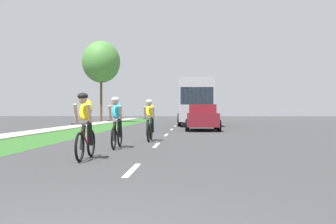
{
  "coord_description": "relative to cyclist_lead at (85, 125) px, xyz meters",
  "views": [
    {
      "loc": [
        1.12,
        -3.3,
        1.16
      ],
      "look_at": [
        -0.28,
        22.29,
        1.07
      ],
      "focal_mm": 42.47,
      "sensor_mm": 36.0,
      "label": 1
    }
  ],
  "objects": [
    {
      "name": "ground_plane",
      "position": [
        1.36,
        13.97,
        -0.81
      ],
      "size": [
        120.0,
        120.0,
        0.0
      ],
      "primitive_type": "plane",
      "color": "#38383A"
    },
    {
      "name": "grass_verge",
      "position": [
        -3.59,
        13.97,
        -0.81
      ],
      "size": [
        2.75,
        70.0,
        0.01
      ],
      "primitive_type": "cube",
      "color": "#2D6026",
      "rests_on": "ground_plane"
    },
    {
      "name": "sidewalk_concrete",
      "position": [
        -5.75,
        13.97,
        -0.81
      ],
      "size": [
        1.56,
        70.0,
        0.1
      ],
      "primitive_type": "cube",
      "color": "#B2ADA3",
      "rests_on": "ground_plane"
    },
    {
      "name": "lane_markings_center",
      "position": [
        1.36,
        17.97,
        -0.81
      ],
      "size": [
        0.12,
        52.2,
        0.01
      ],
      "color": "white",
      "rests_on": "ground_plane"
    },
    {
      "name": "cyclist_lead",
      "position": [
        0.0,
        0.0,
        0.0
      ],
      "size": [
        0.42,
        1.72,
        1.58
      ],
      "color": "black",
      "rests_on": "ground_plane"
    },
    {
      "name": "cyclist_trailing",
      "position": [
        0.22,
        2.85,
        0.0
      ],
      "size": [
        0.42,
        1.72,
        1.58
      ],
      "color": "black",
      "rests_on": "ground_plane"
    },
    {
      "name": "cyclist_distant",
      "position": [
        0.96,
        5.76,
        0.0
      ],
      "size": [
        0.42,
        1.72,
        1.58
      ],
      "color": "black",
      "rests_on": "ground_plane"
    },
    {
      "name": "sedan_maroon",
      "position": [
        3.22,
        14.17,
        -0.04
      ],
      "size": [
        1.98,
        4.3,
        1.52
      ],
      "color": "maroon",
      "rests_on": "ground_plane"
    },
    {
      "name": "bus_silver",
      "position": [
        2.97,
        23.63,
        1.17
      ],
      "size": [
        2.78,
        11.6,
        3.48
      ],
      "color": "#A5A8AD",
      "rests_on": "ground_plane"
    },
    {
      "name": "suv_white",
      "position": [
        2.79,
        41.33,
        0.14
      ],
      "size": [
        2.15,
        4.7,
        1.79
      ],
      "color": "silver",
      "rests_on": "ground_plane"
    },
    {
      "name": "pickup_red",
      "position": [
        2.7,
        53.84,
        0.02
      ],
      "size": [
        2.22,
        5.1,
        1.64
      ],
      "color": "red",
      "rests_on": "ground_plane"
    },
    {
      "name": "street_tree_far",
      "position": [
        -6.62,
        31.02,
        5.35
      ],
      "size": [
        3.88,
        3.88,
        8.31
      ],
      "color": "brown",
      "rests_on": "ground_plane"
    }
  ]
}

